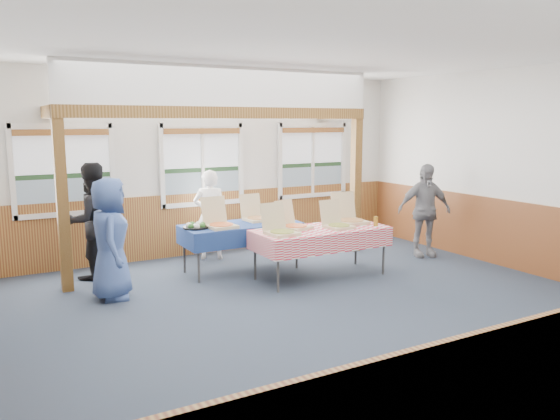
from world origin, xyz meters
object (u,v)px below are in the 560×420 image
(woman_white, at_px, (210,215))
(woman_black, at_px, (91,221))
(man_blue, at_px, (110,239))
(person_grey, at_px, (424,210))
(table_right, at_px, (321,232))
(table_left, at_px, (241,227))

(woman_white, bearing_deg, woman_black, 31.73)
(man_blue, bearing_deg, woman_black, 12.83)
(person_grey, bearing_deg, man_blue, -163.44)
(woman_black, distance_m, man_blue, 1.13)
(table_right, distance_m, man_blue, 3.05)
(woman_black, bearing_deg, person_grey, 150.83)
(woman_black, height_order, person_grey, woman_black)
(table_left, xyz_separation_m, woman_white, (-0.14, 0.95, 0.07))
(woman_white, height_order, woman_black, woman_black)
(woman_black, bearing_deg, table_left, 147.22)
(woman_black, xyz_separation_m, man_blue, (0.03, -1.13, -0.06))
(table_right, height_order, woman_white, woman_white)
(table_right, relative_size, person_grey, 1.31)
(man_blue, bearing_deg, table_left, -67.37)
(woman_black, bearing_deg, table_right, 137.19)
(woman_white, relative_size, man_blue, 0.95)
(table_left, relative_size, man_blue, 1.19)
(table_right, height_order, person_grey, person_grey)
(woman_white, distance_m, person_grey, 3.73)
(table_left, relative_size, table_right, 0.91)
(table_left, distance_m, woman_white, 0.96)
(table_left, distance_m, man_blue, 2.15)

